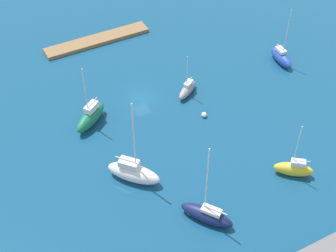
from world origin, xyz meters
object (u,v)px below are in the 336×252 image
object	(u,v)px
sailboat_gray_mid_basin	(187,89)
mooring_buoy_white	(204,115)
sailboat_yellow_far_north	(294,169)
sailboat_white_outer_mooring	(133,172)
sailboat_navy_lone_south	(207,214)
sailboat_blue_west_end	(281,57)
pier_dock	(97,40)
sailboat_green_lone_north	(91,117)

from	to	relation	value
sailboat_gray_mid_basin	mooring_buoy_white	world-z (taller)	sailboat_gray_mid_basin
sailboat_yellow_far_north	mooring_buoy_white	size ratio (longest dim) A/B	10.88
sailboat_white_outer_mooring	sailboat_navy_lone_south	size ratio (longest dim) A/B	1.07
sailboat_navy_lone_south	sailboat_blue_west_end	bearing A→B (deg)	-87.38
sailboat_gray_mid_basin	sailboat_yellow_far_north	world-z (taller)	sailboat_yellow_far_north
sailboat_blue_west_end	mooring_buoy_white	bearing A→B (deg)	-68.49
sailboat_yellow_far_north	sailboat_white_outer_mooring	bearing A→B (deg)	12.76
sailboat_navy_lone_south	mooring_buoy_white	world-z (taller)	sailboat_navy_lone_south
sailboat_gray_mid_basin	sailboat_white_outer_mooring	xyz separation A→B (m)	(14.52, 11.74, 0.49)
pier_dock	sailboat_green_lone_north	world-z (taller)	sailboat_green_lone_north
pier_dock	mooring_buoy_white	world-z (taller)	mooring_buoy_white
sailboat_blue_west_end	sailboat_green_lone_north	bearing A→B (deg)	-87.00
sailboat_gray_mid_basin	mooring_buoy_white	bearing A→B (deg)	52.48
sailboat_white_outer_mooring	sailboat_green_lone_north	bearing A→B (deg)	142.51
sailboat_gray_mid_basin	sailboat_yellow_far_north	xyz separation A→B (m)	(-4.16, 20.65, 0.24)
sailboat_white_outer_mooring	mooring_buoy_white	bearing A→B (deg)	71.14
mooring_buoy_white	sailboat_white_outer_mooring	bearing A→B (deg)	23.15
sailboat_green_lone_north	sailboat_navy_lone_south	world-z (taller)	sailboat_navy_lone_south
sailboat_white_outer_mooring	sailboat_blue_west_end	size ratio (longest dim) A/B	1.30
sailboat_blue_west_end	sailboat_white_outer_mooring	bearing A→B (deg)	-65.78
sailboat_white_outer_mooring	sailboat_yellow_far_north	xyz separation A→B (m)	(-18.68, 8.90, -0.26)
sailboat_gray_mid_basin	sailboat_white_outer_mooring	size ratio (longest dim) A/B	0.55
sailboat_navy_lone_south	sailboat_gray_mid_basin	bearing A→B (deg)	-59.42
pier_dock	sailboat_gray_mid_basin	size ratio (longest dim) A/B	2.56
sailboat_yellow_far_north	sailboat_blue_west_end	bearing A→B (deg)	-85.03
sailboat_blue_west_end	pier_dock	bearing A→B (deg)	-124.47
sailboat_white_outer_mooring	sailboat_navy_lone_south	world-z (taller)	sailboat_white_outer_mooring
sailboat_navy_lone_south	sailboat_yellow_far_north	distance (m)	13.66
pier_dock	sailboat_white_outer_mooring	xyz separation A→B (m)	(7.59, 31.36, 1.06)
sailboat_gray_mid_basin	mooring_buoy_white	xyz separation A→B (m)	(0.37, 5.70, -0.48)
pier_dock	sailboat_blue_west_end	xyz separation A→B (m)	(-24.55, 19.76, 0.76)
sailboat_gray_mid_basin	sailboat_blue_west_end	size ratio (longest dim) A/B	0.71
sailboat_navy_lone_south	mooring_buoy_white	bearing A→B (deg)	-65.53
sailboat_navy_lone_south	mooring_buoy_white	xyz separation A→B (m)	(-9.10, -15.90, -0.67)
mooring_buoy_white	sailboat_yellow_far_north	bearing A→B (deg)	106.86
pier_dock	sailboat_green_lone_north	xyz separation A→B (m)	(8.57, 18.98, 1.01)
pier_dock	sailboat_gray_mid_basin	distance (m)	20.81
sailboat_navy_lone_south	sailboat_yellow_far_north	bearing A→B (deg)	-121.79
sailboat_navy_lone_south	sailboat_yellow_far_north	world-z (taller)	sailboat_navy_lone_south
sailboat_gray_mid_basin	sailboat_yellow_far_north	distance (m)	21.07
sailboat_white_outer_mooring	sailboat_gray_mid_basin	bearing A→B (deg)	86.96
sailboat_gray_mid_basin	mooring_buoy_white	size ratio (longest dim) A/B	9.11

